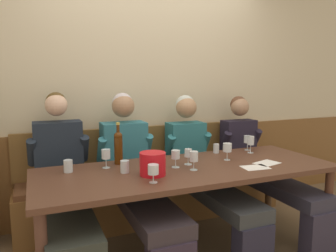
{
  "coord_description": "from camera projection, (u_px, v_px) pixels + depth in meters",
  "views": [
    {
      "loc": [
        -1.12,
        -2.19,
        1.44
      ],
      "look_at": [
        -0.04,
        0.43,
        1.02
      ],
      "focal_mm": 34.98,
      "sensor_mm": 36.0,
      "label": 1
    }
  ],
  "objects": [
    {
      "name": "wine_glass_left_end",
      "position": [
        227.0,
        148.0,
        2.83
      ],
      "size": [
        0.08,
        0.08,
        0.15
      ],
      "color": "silver",
      "rests_on": "dining_table"
    },
    {
      "name": "wall_bench",
      "position": [
        157.0,
        192.0,
        3.35
      ],
      "size": [
        2.69,
        0.42,
        0.94
      ],
      "color": "brown",
      "rests_on": "ground"
    },
    {
      "name": "wine_glass_by_bottle",
      "position": [
        106.0,
        155.0,
        2.58
      ],
      "size": [
        0.07,
        0.07,
        0.15
      ],
      "color": "silver",
      "rests_on": "dining_table"
    },
    {
      "name": "person_right_seat",
      "position": [
        135.0,
        172.0,
        2.83
      ],
      "size": [
        0.52,
        1.35,
        1.3
      ],
      "color": "#342939",
      "rests_on": "ground"
    },
    {
      "name": "water_tumbler_left",
      "position": [
        216.0,
        148.0,
        3.11
      ],
      "size": [
        0.06,
        0.06,
        0.09
      ],
      "primitive_type": "cylinder",
      "color": "silver",
      "rests_on": "dining_table"
    },
    {
      "name": "person_left_seat",
      "position": [
        261.0,
        163.0,
        3.28
      ],
      "size": [
        0.47,
        1.33,
        1.24
      ],
      "color": "#2F2B3E",
      "rests_on": "ground"
    },
    {
      "name": "wine_bottle_green_tall",
      "position": [
        118.0,
        146.0,
        2.7
      ],
      "size": [
        0.07,
        0.07,
        0.35
      ],
      "color": "#492408",
      "rests_on": "dining_table"
    },
    {
      "name": "wine_glass_mid_right",
      "position": [
        176.0,
        156.0,
        2.59
      ],
      "size": [
        0.07,
        0.07,
        0.14
      ],
      "color": "silver",
      "rests_on": "dining_table"
    },
    {
      "name": "tasting_sheet_right_guest",
      "position": [
        267.0,
        163.0,
        2.74
      ],
      "size": [
        0.24,
        0.2,
        0.0
      ],
      "primitive_type": "cube",
      "rotation": [
        0.0,
        0.0,
        0.27
      ],
      "color": "white",
      "rests_on": "dining_table"
    },
    {
      "name": "wine_glass_mid_left",
      "position": [
        153.0,
        170.0,
        2.22
      ],
      "size": [
        0.07,
        0.07,
        0.13
      ],
      "color": "silver",
      "rests_on": "dining_table"
    },
    {
      "name": "wine_glass_center_front",
      "position": [
        188.0,
        154.0,
        2.68
      ],
      "size": [
        0.06,
        0.06,
        0.13
      ],
      "color": "silver",
      "rests_on": "dining_table"
    },
    {
      "name": "dining_table",
      "position": [
        189.0,
        176.0,
        2.62
      ],
      "size": [
        2.39,
        0.88,
        0.73
      ],
      "color": "#523121",
      "rests_on": "ground"
    },
    {
      "name": "wine_glass_near_bucket",
      "position": [
        251.0,
        141.0,
        3.1
      ],
      "size": [
        0.06,
        0.06,
        0.16
      ],
      "color": "silver",
      "rests_on": "dining_table"
    },
    {
      "name": "water_tumbler_center",
      "position": [
        125.0,
        167.0,
        2.46
      ],
      "size": [
        0.07,
        0.07,
        0.09
      ],
      "primitive_type": "cylinder",
      "color": "silver",
      "rests_on": "dining_table"
    },
    {
      "name": "room_wall_back",
      "position": [
        148.0,
        82.0,
        3.43
      ],
      "size": [
        6.8,
        0.08,
        2.8
      ],
      "primitive_type": "cube",
      "color": "beige",
      "rests_on": "ground"
    },
    {
      "name": "water_tumbler_right",
      "position": [
        68.0,
        166.0,
        2.47
      ],
      "size": [
        0.07,
        0.07,
        0.09
      ],
      "primitive_type": "cylinder",
      "color": "silver",
      "rests_on": "dining_table"
    },
    {
      "name": "ice_bucket",
      "position": [
        153.0,
        164.0,
        2.39
      ],
      "size": [
        0.19,
        0.19,
        0.17
      ],
      "primitive_type": "cylinder",
      "color": "red",
      "rests_on": "dining_table"
    },
    {
      "name": "person_center_left_seat",
      "position": [
        202.0,
        166.0,
        3.07
      ],
      "size": [
        0.48,
        1.34,
        1.26
      ],
      "color": "#252336",
      "rests_on": "ground"
    },
    {
      "name": "wine_glass_center_rear",
      "position": [
        248.0,
        140.0,
        3.22
      ],
      "size": [
        0.07,
        0.07,
        0.15
      ],
      "color": "silver",
      "rests_on": "dining_table"
    },
    {
      "name": "wine_glass_right_end",
      "position": [
        194.0,
        157.0,
        2.52
      ],
      "size": [
        0.06,
        0.06,
        0.15
      ],
      "color": "silver",
      "rests_on": "dining_table"
    },
    {
      "name": "tasting_sheet_left_guest",
      "position": [
        255.0,
        167.0,
        2.61
      ],
      "size": [
        0.22,
        0.17,
        0.0
      ],
      "primitive_type": "cube",
      "rotation": [
        0.0,
        0.0,
        -0.1
      ],
      "color": "white",
      "rests_on": "dining_table"
    },
    {
      "name": "person_center_right_seat",
      "position": [
        63.0,
        182.0,
        2.58
      ],
      "size": [
        0.51,
        1.33,
        1.32
      ],
      "color": "#322C40",
      "rests_on": "ground"
    },
    {
      "name": "wood_wainscot_panel",
      "position": [
        150.0,
        170.0,
        3.51
      ],
      "size": [
        6.8,
        0.03,
        0.91
      ],
      "primitive_type": "cube",
      "color": "brown",
      "rests_on": "ground"
    }
  ]
}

